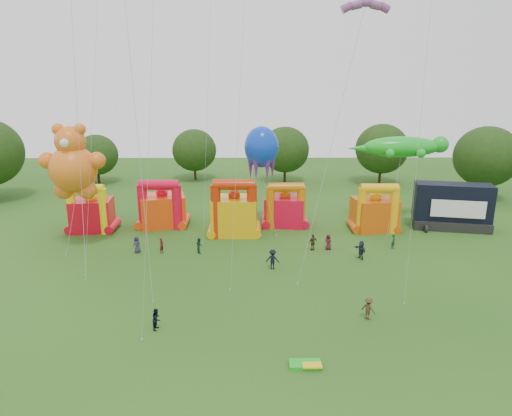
{
  "coord_description": "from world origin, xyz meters",
  "views": [
    {
      "loc": [
        1.98,
        -23.87,
        17.25
      ],
      "look_at": [
        2.4,
        18.0,
        5.45
      ],
      "focal_mm": 32.0,
      "sensor_mm": 36.0,
      "label": 1
    }
  ],
  "objects_px": {
    "bouncy_castle_2": "(234,213)",
    "octopus_kite": "(264,169)",
    "stage_trailer": "(452,207)",
    "spectator_0": "(137,244)",
    "bouncy_castle_0": "(91,212)",
    "gecko_kite": "(397,179)",
    "teddy_bear_kite": "(73,170)",
    "spectator_4": "(313,242)"
  },
  "relations": [
    {
      "from": "bouncy_castle_2",
      "to": "octopus_kite",
      "type": "relative_size",
      "value": 0.56
    },
    {
      "from": "stage_trailer",
      "to": "spectator_0",
      "type": "bearing_deg",
      "value": -167.8
    },
    {
      "from": "bouncy_castle_2",
      "to": "spectator_0",
      "type": "height_order",
      "value": "bouncy_castle_2"
    },
    {
      "from": "bouncy_castle_0",
      "to": "spectator_0",
      "type": "distance_m",
      "value": 10.14
    },
    {
      "from": "bouncy_castle_0",
      "to": "bouncy_castle_2",
      "type": "relative_size",
      "value": 0.87
    },
    {
      "from": "bouncy_castle_2",
      "to": "bouncy_castle_0",
      "type": "bearing_deg",
      "value": 174.87
    },
    {
      "from": "spectator_0",
      "to": "gecko_kite",
      "type": "bearing_deg",
      "value": 36.15
    },
    {
      "from": "spectator_0",
      "to": "teddy_bear_kite",
      "type": "bearing_deg",
      "value": -174.03
    },
    {
      "from": "spectator_0",
      "to": "bouncy_castle_0",
      "type": "bearing_deg",
      "value": 153.04
    },
    {
      "from": "bouncy_castle_2",
      "to": "stage_trailer",
      "type": "height_order",
      "value": "bouncy_castle_2"
    },
    {
      "from": "teddy_bear_kite",
      "to": "gecko_kite",
      "type": "relative_size",
      "value": 1.06
    },
    {
      "from": "teddy_bear_kite",
      "to": "spectator_4",
      "type": "height_order",
      "value": "teddy_bear_kite"
    },
    {
      "from": "bouncy_castle_2",
      "to": "spectator_4",
      "type": "relative_size",
      "value": 3.81
    },
    {
      "from": "spectator_4",
      "to": "teddy_bear_kite",
      "type": "bearing_deg",
      "value": -29.31
    },
    {
      "from": "stage_trailer",
      "to": "octopus_kite",
      "type": "xyz_separation_m",
      "value": [
        -22.42,
        0.9,
        4.42
      ]
    },
    {
      "from": "gecko_kite",
      "to": "octopus_kite",
      "type": "distance_m",
      "value": 15.99
    },
    {
      "from": "bouncy_castle_0",
      "to": "octopus_kite",
      "type": "relative_size",
      "value": 0.48
    },
    {
      "from": "bouncy_castle_2",
      "to": "teddy_bear_kite",
      "type": "distance_m",
      "value": 17.75
    },
    {
      "from": "spectator_4",
      "to": "stage_trailer",
      "type": "bearing_deg",
      "value": 175.43
    },
    {
      "from": "bouncy_castle_0",
      "to": "stage_trailer",
      "type": "xyz_separation_m",
      "value": [
        42.73,
        0.51,
        0.41
      ]
    },
    {
      "from": "bouncy_castle_0",
      "to": "spectator_0",
      "type": "xyz_separation_m",
      "value": [
        6.98,
        -7.22,
        -1.36
      ]
    },
    {
      "from": "gecko_kite",
      "to": "bouncy_castle_2",
      "type": "bearing_deg",
      "value": -170.31
    },
    {
      "from": "spectator_0",
      "to": "spectator_4",
      "type": "relative_size",
      "value": 1.0
    },
    {
      "from": "gecko_kite",
      "to": "spectator_4",
      "type": "height_order",
      "value": "gecko_kite"
    },
    {
      "from": "stage_trailer",
      "to": "spectator_0",
      "type": "xyz_separation_m",
      "value": [
        -35.75,
        -7.73,
        -1.77
      ]
    },
    {
      "from": "bouncy_castle_0",
      "to": "stage_trailer",
      "type": "height_order",
      "value": "bouncy_castle_0"
    },
    {
      "from": "spectator_4",
      "to": "bouncy_castle_2",
      "type": "bearing_deg",
      "value": -58.94
    },
    {
      "from": "octopus_kite",
      "to": "spectator_4",
      "type": "height_order",
      "value": "octopus_kite"
    },
    {
      "from": "bouncy_castle_0",
      "to": "gecko_kite",
      "type": "xyz_separation_m",
      "value": [
        36.24,
        1.8,
        3.48
      ]
    },
    {
      "from": "gecko_kite",
      "to": "stage_trailer",
      "type": "bearing_deg",
      "value": -11.3
    },
    {
      "from": "octopus_kite",
      "to": "spectator_0",
      "type": "xyz_separation_m",
      "value": [
        -13.33,
        -8.62,
        -6.19
      ]
    },
    {
      "from": "octopus_kite",
      "to": "spectator_4",
      "type": "relative_size",
      "value": 6.84
    },
    {
      "from": "octopus_kite",
      "to": "bouncy_castle_0",
      "type": "bearing_deg",
      "value": -176.05
    },
    {
      "from": "stage_trailer",
      "to": "spectator_4",
      "type": "distance_m",
      "value": 19.03
    },
    {
      "from": "bouncy_castle_0",
      "to": "stage_trailer",
      "type": "bearing_deg",
      "value": 0.68
    },
    {
      "from": "stage_trailer",
      "to": "gecko_kite",
      "type": "distance_m",
      "value": 7.3
    },
    {
      "from": "stage_trailer",
      "to": "gecko_kite",
      "type": "height_order",
      "value": "gecko_kite"
    },
    {
      "from": "bouncy_castle_0",
      "to": "bouncy_castle_2",
      "type": "distance_m",
      "value": 16.91
    },
    {
      "from": "gecko_kite",
      "to": "octopus_kite",
      "type": "xyz_separation_m",
      "value": [
        -15.93,
        -0.4,
        1.35
      ]
    },
    {
      "from": "teddy_bear_kite",
      "to": "spectator_0",
      "type": "distance_m",
      "value": 9.98
    },
    {
      "from": "teddy_bear_kite",
      "to": "gecko_kite",
      "type": "xyz_separation_m",
      "value": [
        35.6,
        7.56,
        -2.73
      ]
    },
    {
      "from": "bouncy_castle_0",
      "to": "bouncy_castle_2",
      "type": "xyz_separation_m",
      "value": [
        16.84,
        -1.51,
        0.31
      ]
    }
  ]
}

